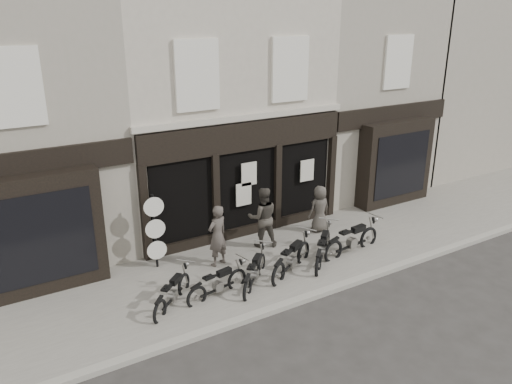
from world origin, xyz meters
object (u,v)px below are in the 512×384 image
man_right (320,209)px  advert_sign_post (155,234)px  man_left (217,236)px  motorcycle_1 (218,286)px  motorcycle_4 (323,251)px  motorcycle_5 (352,242)px  man_centre (263,217)px  motorcycle_0 (173,295)px  motorcycle_2 (255,274)px  motorcycle_3 (292,261)px

man_right → advert_sign_post: size_ratio=0.68×
man_left → motorcycle_1: bearing=45.9°
motorcycle_4 → man_left: size_ratio=0.99×
motorcycle_1 → man_right: bearing=10.1°
motorcycle_5 → man_left: bearing=154.2°
motorcycle_1 → advert_sign_post: (-0.83, 2.24, 0.78)m
motorcycle_4 → motorcycle_5: motorcycle_5 is taller
man_centre → motorcycle_0: bearing=44.8°
motorcycle_1 → advert_sign_post: bearing=99.0°
man_right → motorcycle_4: bearing=55.2°
man_right → advert_sign_post: bearing=-4.0°
motorcycle_4 → man_right: size_ratio=1.14×
motorcycle_2 → motorcycle_3: motorcycle_3 is taller
motorcycle_1 → motorcycle_4: 3.55m
motorcycle_4 → man_left: bearing=111.8°
motorcycle_2 → motorcycle_1: bearing=136.6°
motorcycle_5 → man_centre: man_centre is taller
motorcycle_0 → motorcycle_5: bearing=-42.4°
motorcycle_2 → motorcycle_3: 1.27m
motorcycle_2 → man_centre: man_centre is taller
motorcycle_1 → man_centre: 3.24m
motorcycle_0 → man_centre: (3.72, 1.70, 0.72)m
motorcycle_5 → man_right: (0.10, 1.77, 0.48)m
man_left → man_centre: (1.79, 0.41, 0.05)m
motorcycle_1 → motorcycle_3: 2.39m
man_centre → man_right: 2.23m
motorcycle_0 → man_left: 2.41m
motorcycle_3 → man_left: bearing=111.4°
motorcycle_0 → man_right: 6.20m
motorcycle_2 → motorcycle_3: size_ratio=0.80×
man_centre → advert_sign_post: 3.38m
motorcycle_4 → advert_sign_post: advert_sign_post is taller
motorcycle_4 → advert_sign_post: 4.91m
motorcycle_4 → motorcycle_0: bearing=136.7°
motorcycle_5 → advert_sign_post: size_ratio=0.98×
motorcycle_4 → motorcycle_2: bearing=140.2°
man_left → man_right: (4.01, 0.40, -0.12)m
motorcycle_4 → advert_sign_post: bearing=111.7°
motorcycle_0 → man_right: man_right is taller
motorcycle_0 → motorcycle_2: 2.31m
motorcycle_4 → man_left: 3.17m
motorcycle_2 → man_right: size_ratio=1.03×
motorcycle_2 → motorcycle_4: 2.43m
motorcycle_1 → motorcycle_2: 1.12m
motorcycle_4 → motorcycle_5: bearing=-43.7°
man_centre → man_left: bearing=33.4°
motorcycle_2 → motorcycle_5: 3.54m
motorcycle_3 → man_right: (2.37, 1.80, 0.49)m
man_right → motorcycle_3: bearing=37.1°
motorcycle_0 → motorcycle_2: (2.31, -0.18, 0.02)m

